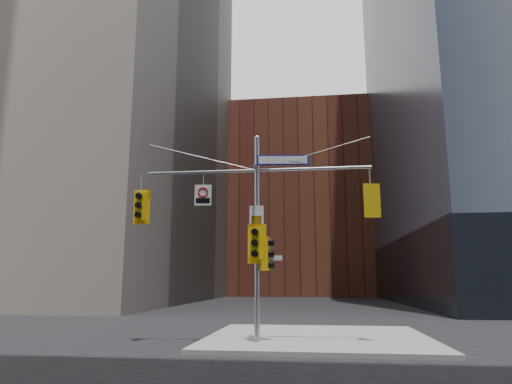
% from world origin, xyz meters
% --- Properties ---
extents(ground, '(160.00, 160.00, 0.00)m').
position_xyz_m(ground, '(0.00, 0.00, 0.00)').
color(ground, black).
rests_on(ground, ground).
extents(sidewalk_corner, '(8.00, 8.00, 0.15)m').
position_xyz_m(sidewalk_corner, '(2.00, 4.00, 0.07)').
color(sidewalk_corner, gray).
rests_on(sidewalk_corner, ground).
extents(brick_midrise, '(26.00, 20.00, 28.00)m').
position_xyz_m(brick_midrise, '(0.00, 58.00, 14.00)').
color(brick_midrise, brown).
rests_on(brick_midrise, ground).
extents(signal_assembly, '(8.00, 0.80, 7.30)m').
position_xyz_m(signal_assembly, '(0.00, 1.99, 4.42)').
color(signal_assembly, gray).
rests_on(signal_assembly, ground).
extents(traffic_light_west_arm, '(0.61, 0.49, 1.27)m').
position_xyz_m(traffic_light_west_arm, '(-4.27, 2.01, 4.80)').
color(traffic_light_west_arm, '#E1AC0B').
rests_on(traffic_light_west_arm, ground).
extents(traffic_light_east_arm, '(0.55, 0.47, 1.16)m').
position_xyz_m(traffic_light_east_arm, '(3.91, 1.99, 4.80)').
color(traffic_light_east_arm, '#E1AC0B').
rests_on(traffic_light_east_arm, ground).
extents(traffic_light_pole_side, '(0.47, 0.40, 1.15)m').
position_xyz_m(traffic_light_pole_side, '(0.33, 1.99, 3.05)').
color(traffic_light_pole_side, '#E1AC0B').
rests_on(traffic_light_pole_side, ground).
extents(traffic_light_pole_front, '(0.64, 0.52, 1.34)m').
position_xyz_m(traffic_light_pole_front, '(0.00, 1.73, 3.39)').
color(traffic_light_pole_front, '#E1AC0B').
rests_on(traffic_light_pole_front, ground).
extents(street_sign_blade, '(1.84, 0.28, 0.36)m').
position_xyz_m(street_sign_blade, '(0.93, 2.00, 6.35)').
color(street_sign_blade, '#0F1991').
rests_on(street_sign_blade, ground).
extents(regulatory_sign_arm, '(0.60, 0.10, 0.75)m').
position_xyz_m(regulatory_sign_arm, '(-1.94, 1.97, 5.17)').
color(regulatory_sign_arm, silver).
rests_on(regulatory_sign_arm, ground).
extents(regulatory_sign_pole, '(0.49, 0.04, 0.64)m').
position_xyz_m(regulatory_sign_pole, '(0.00, 1.88, 4.37)').
color(regulatory_sign_pole, silver).
rests_on(regulatory_sign_pole, ground).
extents(street_blade_ew, '(0.83, 0.06, 0.17)m').
position_xyz_m(street_blade_ew, '(0.45, 2.00, 2.91)').
color(street_blade_ew, silver).
rests_on(street_blade_ew, ground).
extents(street_blade_ns, '(0.13, 0.71, 0.14)m').
position_xyz_m(street_blade_ns, '(0.00, 2.45, 2.92)').
color(street_blade_ns, '#145926').
rests_on(street_blade_ns, ground).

